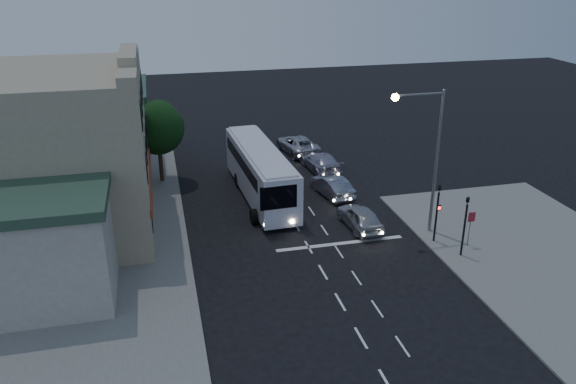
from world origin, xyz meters
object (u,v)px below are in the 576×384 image
object	(u,v)px
tour_bus	(260,171)
streetlight	(428,147)
car_suv	(360,217)
traffic_signal_side	(465,219)
car_sedan_c	(298,144)
traffic_signal_main	(438,206)
car_sedan_b	(321,162)
street_tree	(157,126)
car_sedan_a	(332,186)
regulatory_sign	(471,223)

from	to	relation	value
tour_bus	streetlight	world-z (taller)	streetlight
car_suv	streetlight	xyz separation A→B (m)	(3.43, -1.60, 4.99)
traffic_signal_side	car_sedan_c	bearing A→B (deg)	102.22
car_sedan_c	traffic_signal_main	size ratio (longest dim) A/B	1.33
car_sedan_b	car_sedan_c	xyz separation A→B (m)	(-0.67, 5.01, -0.00)
car_suv	tour_bus	bearing A→B (deg)	-55.02
street_tree	traffic_signal_main	bearing A→B (deg)	-42.03
tour_bus	car_suv	size ratio (longest dim) A/B	2.81
car_sedan_a	streetlight	size ratio (longest dim) A/B	0.50
car_sedan_a	car_sedan_b	world-z (taller)	car_sedan_b
car_sedan_a	car_sedan_c	size ratio (longest dim) A/B	0.82
streetlight	regulatory_sign	bearing A→B (deg)	-51.25
traffic_signal_main	traffic_signal_side	bearing A→B (deg)	-70.51
car_suv	traffic_signal_side	size ratio (longest dim) A/B	1.07
tour_bus	street_tree	distance (m)	8.73
car_sedan_b	streetlight	size ratio (longest dim) A/B	0.58
car_sedan_a	traffic_signal_main	world-z (taller)	traffic_signal_main
streetlight	car_suv	bearing A→B (deg)	154.98
tour_bus	traffic_signal_side	bearing A→B (deg)	-52.88
street_tree	car_suv	bearing A→B (deg)	-42.79
traffic_signal_side	regulatory_sign	bearing A→B (deg)	43.92
car_sedan_c	traffic_signal_main	bearing A→B (deg)	92.88
regulatory_sign	streetlight	bearing A→B (deg)	128.75
streetlight	car_sedan_c	bearing A→B (deg)	101.52
traffic_signal_main	street_tree	world-z (taller)	street_tree
tour_bus	car_suv	xyz separation A→B (m)	(5.26, -6.43, -1.28)
tour_bus	car_sedan_c	size ratio (longest dim) A/B	2.26
regulatory_sign	streetlight	xyz separation A→B (m)	(-1.96, 2.44, 4.14)
streetlight	tour_bus	bearing A→B (deg)	137.24
car_sedan_a	car_suv	bearing A→B (deg)	80.90
car_sedan_a	car_sedan_c	world-z (taller)	car_sedan_c
regulatory_sign	street_tree	size ratio (longest dim) A/B	0.35
car_sedan_c	traffic_signal_side	world-z (taller)	traffic_signal_side
car_sedan_a	traffic_signal_main	distance (m)	9.50
streetlight	street_tree	size ratio (longest dim) A/B	1.45
tour_bus	traffic_signal_side	world-z (taller)	traffic_signal_side
car_sedan_c	traffic_signal_side	distance (m)	21.23
street_tree	regulatory_sign	bearing A→B (deg)	-41.08
traffic_signal_side	street_tree	size ratio (longest dim) A/B	0.66
car_suv	car_sedan_c	size ratio (longest dim) A/B	0.80
traffic_signal_side	regulatory_sign	size ratio (longest dim) A/B	1.86
car_sedan_a	streetlight	world-z (taller)	streetlight
car_sedan_b	traffic_signal_main	bearing A→B (deg)	97.38
car_sedan_b	traffic_signal_side	distance (m)	16.21
tour_bus	traffic_signal_main	xyz separation A→B (m)	(8.94, -9.45, 0.39)
traffic_signal_side	street_tree	bearing A→B (deg)	135.50
car_sedan_c	traffic_signal_side	xyz separation A→B (m)	(4.48, -20.68, 1.66)
car_sedan_c	street_tree	size ratio (longest dim) A/B	0.88
car_sedan_c	traffic_signal_main	world-z (taller)	traffic_signal_main
streetlight	street_tree	xyz separation A→B (m)	(-15.55, 12.82, -1.23)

